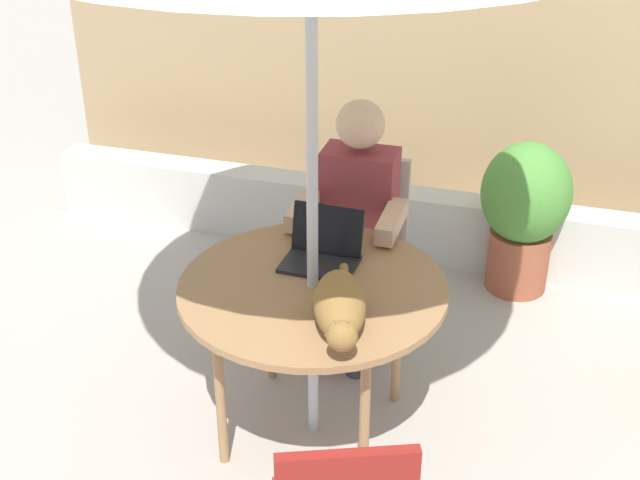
% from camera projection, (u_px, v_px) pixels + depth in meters
% --- Properties ---
extents(ground_plane, '(14.00, 14.00, 0.00)m').
position_uv_depth(ground_plane, '(313.00, 428.00, 3.75)').
color(ground_plane, '#ADA399').
extents(fence_back, '(4.71, 0.08, 1.67)m').
position_uv_depth(fence_back, '(423.00, 81.00, 5.25)').
color(fence_back, tan).
rests_on(fence_back, ground).
extents(planter_wall_low, '(4.24, 0.20, 0.40)m').
position_uv_depth(planter_wall_low, '(395.00, 222.00, 5.01)').
color(planter_wall_low, beige).
rests_on(planter_wall_low, ground).
extents(patio_table, '(1.07, 1.07, 0.73)m').
position_uv_depth(patio_table, '(313.00, 297.00, 3.43)').
color(patio_table, '#9E754C').
rests_on(patio_table, ground).
extents(chair_occupied, '(0.40, 0.40, 0.91)m').
position_uv_depth(chair_occupied, '(363.00, 234.00, 4.17)').
color(chair_occupied, '#B2A899').
rests_on(chair_occupied, ground).
extents(person_seated, '(0.48, 0.48, 1.25)m').
position_uv_depth(person_seated, '(355.00, 217.00, 3.96)').
color(person_seated, maroon).
rests_on(person_seated, ground).
extents(laptop, '(0.31, 0.26, 0.21)m').
position_uv_depth(laptop, '(324.00, 246.00, 3.54)').
color(laptop, black).
rests_on(laptop, patio_table).
extents(cat, '(0.30, 0.64, 0.17)m').
position_uv_depth(cat, '(340.00, 309.00, 3.10)').
color(cat, olive).
rests_on(cat, patio_table).
extents(potted_plant_near_fence, '(0.47, 0.47, 0.84)m').
position_uv_depth(potted_plant_near_fence, '(524.00, 209.00, 4.54)').
color(potted_plant_near_fence, '#9E5138').
rests_on(potted_plant_near_fence, ground).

